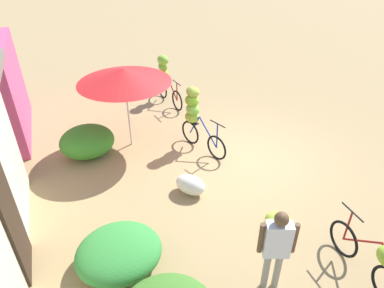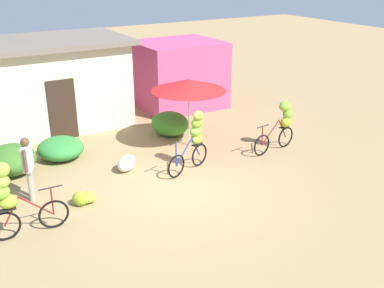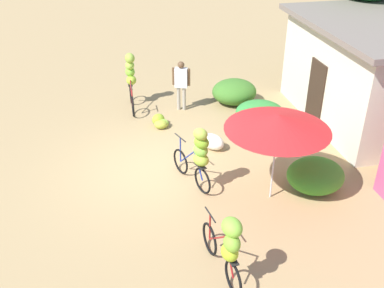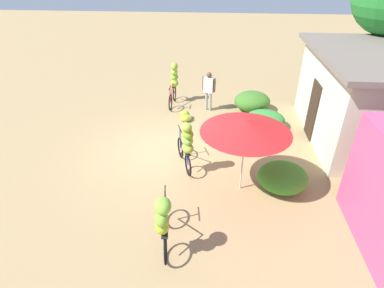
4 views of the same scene
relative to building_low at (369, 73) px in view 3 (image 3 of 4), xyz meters
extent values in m
plane|color=#A28557|center=(1.50, -6.71, -1.54)|extent=(60.00, 60.00, 0.00)
cube|color=beige|center=(0.00, 0.00, -0.10)|extent=(5.09, 3.26, 2.88)
cube|color=#72665B|center=(0.00, 0.00, 1.42)|extent=(5.59, 3.76, 0.16)
cube|color=#332319|center=(0.00, -1.65, -0.54)|extent=(0.90, 0.06, 2.00)
cylinder|color=brown|center=(-2.84, 1.30, 0.24)|extent=(0.39, 0.39, 3.55)
ellipsoid|color=#3B6F26|center=(-2.02, -3.52, -1.13)|extent=(1.35, 1.48, 0.81)
ellipsoid|color=#338737|center=(-0.55, -3.14, -1.23)|extent=(1.36, 1.49, 0.61)
ellipsoid|color=#398626|center=(3.18, -3.09, -1.15)|extent=(1.23, 1.38, 0.79)
cylinder|color=beige|center=(3.25, -4.23, -0.50)|extent=(0.04, 0.04, 2.08)
cone|color=red|center=(3.25, -4.23, 0.44)|extent=(2.32, 2.32, 0.35)
torus|color=black|center=(-1.76, -6.92, -1.20)|extent=(0.67, 0.07, 0.67)
torus|color=black|center=(-2.78, -6.89, -1.20)|extent=(0.67, 0.07, 0.67)
cylinder|color=maroon|center=(-2.60, -6.90, -0.90)|extent=(0.39, 0.05, 0.62)
cylinder|color=maroon|center=(-2.09, -6.91, -0.90)|extent=(0.69, 0.06, 0.63)
cylinder|color=black|center=(-1.76, -6.92, -0.55)|extent=(0.50, 0.05, 0.03)
cylinder|color=maroon|center=(-1.76, -6.92, -0.88)|extent=(0.04, 0.04, 0.65)
cube|color=black|center=(-2.68, -6.90, -0.84)|extent=(0.36, 0.15, 0.02)
ellipsoid|color=#95B531|center=(-2.62, -6.85, -0.67)|extent=(0.44, 0.37, 0.30)
ellipsoid|color=#77BA32|center=(-2.75, -6.87, -0.43)|extent=(0.39, 0.32, 0.32)
ellipsoid|color=#92BF3E|center=(-2.70, -6.86, -0.19)|extent=(0.39, 0.32, 0.28)
ellipsoid|color=#8EB03B|center=(-2.67, -6.85, 0.05)|extent=(0.44, 0.38, 0.33)
torus|color=black|center=(1.78, -6.08, -1.21)|extent=(0.64, 0.27, 0.66)
torus|color=black|center=(2.72, -5.74, -1.21)|extent=(0.64, 0.27, 0.66)
cylinder|color=navy|center=(2.56, -5.80, -0.90)|extent=(0.37, 0.16, 0.64)
cylinder|color=navy|center=(2.09, -5.97, -0.90)|extent=(0.65, 0.26, 0.65)
cylinder|color=black|center=(1.78, -6.08, -0.52)|extent=(0.48, 0.20, 0.03)
cylinder|color=navy|center=(1.78, -6.08, -0.86)|extent=(0.04, 0.04, 0.69)
cube|color=black|center=(2.63, -5.78, -0.85)|extent=(0.39, 0.25, 0.02)
ellipsoid|color=#8FB035|center=(2.62, -5.76, -0.69)|extent=(0.52, 0.50, 0.30)
ellipsoid|color=#79B63B|center=(2.58, -5.76, -0.45)|extent=(0.48, 0.44, 0.29)
ellipsoid|color=#74A424|center=(2.62, -5.75, -0.22)|extent=(0.48, 0.46, 0.29)
ellipsoid|color=#8EA537|center=(2.65, -5.78, 0.00)|extent=(0.46, 0.44, 0.27)
torus|color=black|center=(4.72, -6.08, -1.21)|extent=(0.67, 0.15, 0.67)
torus|color=black|center=(5.81, -5.92, -1.21)|extent=(0.67, 0.15, 0.67)
cylinder|color=maroon|center=(5.62, -5.95, -0.88)|extent=(0.42, 0.10, 0.66)
cylinder|color=maroon|center=(5.08, -6.02, -0.88)|extent=(0.73, 0.14, 0.67)
cylinder|color=black|center=(4.72, -6.08, -0.60)|extent=(0.50, 0.10, 0.03)
cylinder|color=maroon|center=(4.72, -6.08, -0.90)|extent=(0.04, 0.04, 0.61)
cube|color=black|center=(5.70, -5.93, -0.84)|extent=(0.38, 0.19, 0.02)
ellipsoid|color=#9AB325|center=(5.71, -5.98, -0.67)|extent=(0.42, 0.36, 0.33)
ellipsoid|color=#77A931|center=(5.77, -5.97, -0.41)|extent=(0.40, 0.34, 0.32)
ellipsoid|color=#7FBB38|center=(5.67, -5.95, -0.15)|extent=(0.48, 0.42, 0.32)
ellipsoid|color=#98A734|center=(-0.72, -6.20, -1.41)|extent=(0.34, 0.40, 0.26)
ellipsoid|color=#8EB128|center=(-0.96, -6.24, -1.36)|extent=(0.47, 0.50, 0.36)
ellipsoid|color=#73A828|center=(-0.88, -6.19, -1.42)|extent=(0.54, 0.54, 0.25)
ellipsoid|color=#96BF3E|center=(-0.79, -6.17, -1.41)|extent=(0.42, 0.48, 0.25)
ellipsoid|color=silver|center=(0.79, -4.99, -1.32)|extent=(0.82, 0.78, 0.44)
cylinder|color=gray|center=(-1.92, -5.42, -1.14)|extent=(0.11, 0.11, 0.79)
cylinder|color=gray|center=(-1.85, -5.25, -1.14)|extent=(0.11, 0.11, 0.79)
cube|color=silver|center=(-1.89, -5.34, -0.43)|extent=(0.33, 0.45, 0.63)
cylinder|color=brown|center=(-1.98, -5.57, -0.40)|extent=(0.08, 0.08, 0.57)
cylinder|color=brown|center=(-1.79, -5.11, -0.40)|extent=(0.08, 0.08, 0.57)
sphere|color=brown|center=(-1.89, -5.34, -0.01)|extent=(0.21, 0.21, 0.21)
camera|label=1|loc=(-4.68, -2.86, 3.51)|focal=31.99mm
camera|label=2|loc=(-3.57, -15.97, 3.99)|focal=42.68mm
camera|label=3|loc=(11.29, -7.86, 4.86)|focal=42.35mm
camera|label=4|loc=(10.23, -4.97, 4.06)|focal=29.23mm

